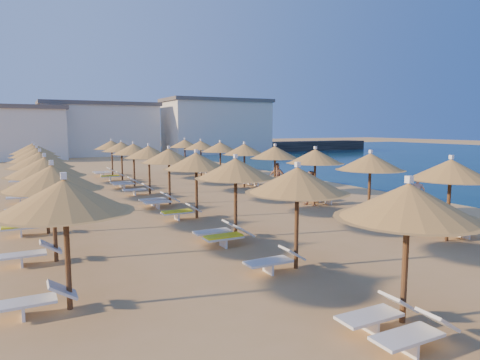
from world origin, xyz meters
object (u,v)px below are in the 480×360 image
beachgoer_a (417,196)px  beachgoer_b (311,188)px  parasol_row_west (181,159)px  parasol_row_east (294,155)px  beachgoer_c (277,178)px  jetty (289,146)px

beachgoer_a → beachgoer_b: beachgoer_a is taller
parasol_row_west → beachgoer_a: parasol_row_west is taller
parasol_row_east → beachgoer_a: 6.61m
parasol_row_east → beachgoer_a: (2.55, -5.90, -1.53)m
beachgoer_a → beachgoer_c: (-1.77, 8.77, -0.01)m
beachgoer_c → beachgoer_b: beachgoer_c is taller
jetty → beachgoer_c: beachgoer_c is taller
beachgoer_a → beachgoer_c: bearing=167.2°
beachgoer_a → parasol_row_east: bearing=179.2°
beachgoer_c → beachgoer_b: (-0.89, -4.61, -0.02)m
parasol_row_west → beachgoer_a: size_ratio=20.33×
parasol_row_east → parasol_row_west: same height
jetty → beachgoer_c: size_ratio=16.93×
beachgoer_c → beachgoer_a: bearing=-28.7°
jetty → beachgoer_c: 45.51m
parasol_row_west → parasol_row_east: bearing=0.0°
jetty → beachgoer_b: (-26.81, -42.02, 0.12)m
beachgoer_c → parasol_row_east: bearing=-55.3°
parasol_row_west → beachgoer_c: bearing=22.1°
jetty → parasol_row_east: 48.34m
jetty → beachgoer_a: 52.11m
beachgoer_a → beachgoer_b: (-2.66, 4.15, -0.03)m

